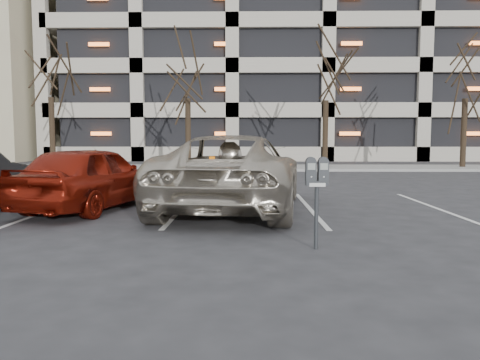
{
  "coord_description": "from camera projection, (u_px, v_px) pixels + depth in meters",
  "views": [
    {
      "loc": [
        0.04,
        -7.96,
        1.52
      ],
      "look_at": [
        -0.07,
        -0.9,
        0.9
      ],
      "focal_mm": 35.0,
      "sensor_mm": 36.0,
      "label": 1
    }
  ],
  "objects": [
    {
      "name": "ground",
      "position": [
        245.0,
        227.0,
        8.06
      ],
      "size": [
        140.0,
        140.0,
        0.0
      ],
      "primitive_type": "plane",
      "color": "#28282B",
      "rests_on": "ground"
    },
    {
      "name": "sidewalk",
      "position": [
        247.0,
        168.0,
        23.99
      ],
      "size": [
        80.0,
        4.0,
        0.12
      ],
      "primitive_type": "cube",
      "color": "gray",
      "rests_on": "ground"
    },
    {
      "name": "stall_lines",
      "position": [
        183.0,
        208.0,
        10.37
      ],
      "size": [
        16.9,
        5.2,
        0.0
      ],
      "color": "silver",
      "rests_on": "ground"
    },
    {
      "name": "parking_garage",
      "position": [
        385.0,
        50.0,
        40.77
      ],
      "size": [
        52.0,
        20.0,
        19.0
      ],
      "color": "black",
      "rests_on": "ground"
    },
    {
      "name": "tree_a",
      "position": [
        49.0,
        53.0,
        23.64
      ],
      "size": [
        3.57,
        3.57,
        8.12
      ],
      "color": "black",
      "rests_on": "ground"
    },
    {
      "name": "tree_b",
      "position": [
        187.0,
        55.0,
        23.54
      ],
      "size": [
        3.5,
        3.5,
        7.95
      ],
      "color": "black",
      "rests_on": "ground"
    },
    {
      "name": "tree_c",
      "position": [
        326.0,
        58.0,
        23.45
      ],
      "size": [
        3.39,
        3.39,
        7.71
      ],
      "color": "black",
      "rests_on": "ground"
    },
    {
      "name": "tree_d",
      "position": [
        467.0,
        55.0,
        23.32
      ],
      "size": [
        3.48,
        3.48,
        7.9
      ],
      "color": "black",
      "rests_on": "ground"
    },
    {
      "name": "parking_meter",
      "position": [
        317.0,
        180.0,
        6.39
      ],
      "size": [
        0.32,
        0.14,
        1.25
      ],
      "rotation": [
        0.0,
        0.0,
        0.04
      ],
      "color": "black",
      "rests_on": "ground"
    },
    {
      "name": "suv_silver",
      "position": [
        234.0,
        172.0,
        10.11
      ],
      "size": [
        3.33,
        6.04,
        1.61
      ],
      "rotation": [
        0.0,
        0.0,
        3.02
      ],
      "color": "#BBB19F",
      "rests_on": "ground"
    },
    {
      "name": "car_red",
      "position": [
        91.0,
        177.0,
        10.08
      ],
      "size": [
        2.58,
        4.37,
        1.39
      ],
      "primitive_type": "imported",
      "rotation": [
        0.0,
        0.0,
        2.9
      ],
      "color": "maroon",
      "rests_on": "ground"
    }
  ]
}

